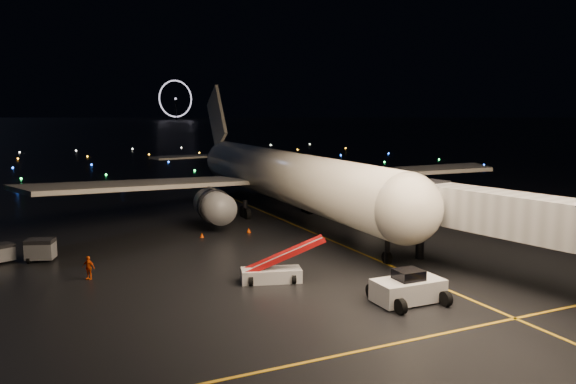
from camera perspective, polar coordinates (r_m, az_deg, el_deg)
name	(u,v)px	position (r m, az deg, el deg)	size (l,w,h in m)	color
ground	(54,133)	(333.74, -22.65, 5.53)	(2000.00, 2000.00, 0.00)	black
lane_centre	(318,235)	(56.00, 3.07, -4.37)	(0.25, 80.00, 0.02)	gold
lane_cross	(247,375)	(27.66, -4.15, -18.02)	(60.00, 0.25, 0.02)	gold
airliner	(272,147)	(66.64, -1.62, 4.63)	(56.64, 53.81, 16.05)	beige
pushback_tug	(408,286)	(37.38, 12.12, -9.31)	(4.51, 2.36, 2.15)	silver
belt_loader	(271,261)	(40.66, -1.73, -7.01)	(6.33, 1.73, 3.07)	silver
crew_c	(88,268)	(43.87, -19.61, -7.25)	(1.03, 0.43, 1.75)	#FF5C0C
safety_cone_0	(249,230)	(57.08, -4.01, -3.89)	(0.44, 0.44, 0.50)	#FF4600
safety_cone_1	(226,218)	(63.94, -6.35, -2.59)	(0.45, 0.45, 0.51)	#FF4600
safety_cone_2	(202,235)	(55.45, -8.74, -4.34)	(0.41, 0.41, 0.46)	#FF4600
ferris_wheel	(176,100)	(775.43, -11.34, 9.13)	(50.00, 4.00, 52.00)	black
taxiway_lights	(93,162)	(140.42, -19.24, 2.88)	(164.00, 92.00, 0.36)	black
baggage_cart_0	(41,250)	(50.48, -23.84, -5.42)	(2.16, 1.51, 1.84)	gray
baggage_cart_2	(1,253)	(51.30, -27.12, -5.58)	(1.82, 1.28, 1.55)	gray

